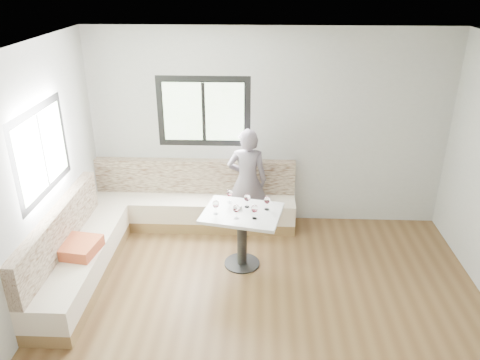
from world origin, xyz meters
name	(u,v)px	position (x,y,z in m)	size (l,w,h in m)	color
room	(263,210)	(-0.08, 0.08, 1.41)	(5.01, 5.01, 2.81)	brown
banquette	(148,225)	(-1.59, 1.62, 0.33)	(2.90, 2.80, 0.95)	olive
table	(242,225)	(-0.32, 1.25, 0.57)	(1.05, 0.90, 0.76)	black
person	(247,181)	(-0.28, 2.17, 0.76)	(0.55, 0.36, 1.52)	slate
olive_ramekin	(237,207)	(-0.38, 1.34, 0.78)	(0.11, 0.11, 0.04)	white
wine_glass_a	(216,205)	(-0.63, 1.18, 0.89)	(0.08, 0.08, 0.18)	white
wine_glass_b	(236,209)	(-0.38, 1.08, 0.89)	(0.08, 0.08, 0.18)	white
wine_glass_c	(255,209)	(-0.16, 1.09, 0.89)	(0.08, 0.08, 0.18)	white
wine_glass_d	(247,198)	(-0.26, 1.38, 0.89)	(0.08, 0.08, 0.18)	white
wine_glass_e	(267,200)	(-0.02, 1.32, 0.89)	(0.08, 0.08, 0.18)	white
wine_glass_f	(230,193)	(-0.48, 1.50, 0.89)	(0.08, 0.08, 0.18)	white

